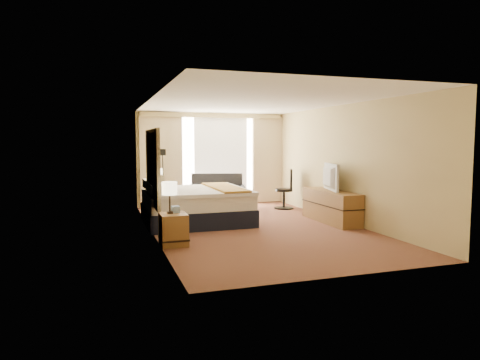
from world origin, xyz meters
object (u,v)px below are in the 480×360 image
object	(u,v)px
loveseat	(217,197)
desk_chair	(286,191)
nightstand_right	(155,208)
television	(326,177)
bed	(196,205)
floor_lamp	(163,167)
lamp_right	(156,175)
nightstand_left	(173,229)
media_dresser	(331,206)
lamp_left	(170,189)

from	to	relation	value
loveseat	desk_chair	distance (m)	1.86
nightstand_right	loveseat	distance (m)	2.16
desk_chair	television	xyz separation A→B (m)	(0.10, -1.94, 0.53)
bed	floor_lamp	xyz separation A→B (m)	(-0.41, 2.09, 0.74)
loveseat	lamp_right	bearing A→B (deg)	-128.71
nightstand_left	floor_lamp	distance (m)	4.10
floor_lamp	lamp_right	world-z (taller)	floor_lamp
bed	television	size ratio (longest dim) A/B	2.13
nightstand_left	desk_chair	size ratio (longest dim) A/B	0.52
bed	loveseat	xyz separation A→B (m)	(0.98, 1.81, -0.09)
bed	loveseat	size ratio (longest dim) A/B	1.34
media_dresser	floor_lamp	xyz separation A→B (m)	(-3.30, 2.94, 0.78)
nightstand_right	lamp_left	size ratio (longest dim) A/B	1.00
media_dresser	lamp_right	bearing A→B (deg)	159.16
bed	lamp_right	world-z (taller)	lamp_right
bed	loveseat	bearing A→B (deg)	61.42
nightstand_left	media_dresser	size ratio (longest dim) A/B	0.31
bed	lamp_left	world-z (taller)	lamp_left
media_dresser	loveseat	world-z (taller)	loveseat
media_dresser	lamp_right	distance (m)	4.00
lamp_left	television	xyz separation A→B (m)	(3.70, 1.16, 0.02)
nightstand_left	bed	bearing A→B (deg)	66.96
nightstand_left	media_dresser	world-z (taller)	media_dresser
bed	desk_chair	xyz separation A→B (m)	(2.74, 1.23, 0.08)
floor_lamp	television	size ratio (longest dim) A/B	1.54
loveseat	lamp_left	xyz separation A→B (m)	(-1.84, -3.68, 0.67)
bed	lamp_left	size ratio (longest dim) A/B	4.03
bed	lamp_left	bearing A→B (deg)	-114.69
nightstand_left	floor_lamp	size ratio (longest dim) A/B	0.34
loveseat	lamp_left	size ratio (longest dim) A/B	3.00
nightstand_right	nightstand_left	bearing A→B (deg)	-90.00
media_dresser	nightstand_right	bearing A→B (deg)	158.60
nightstand_left	media_dresser	xyz separation A→B (m)	(3.70, 1.05, 0.07)
media_dresser	desk_chair	bearing A→B (deg)	94.19
media_dresser	bed	bearing A→B (deg)	163.62
television	desk_chair	bearing A→B (deg)	17.81
desk_chair	lamp_left	size ratio (longest dim) A/B	1.93
media_dresser	lamp_right	world-z (taller)	lamp_right
floor_lamp	television	world-z (taller)	floor_lamp
bed	desk_chair	distance (m)	3.00
media_dresser	bed	xyz separation A→B (m)	(-2.89, 0.85, 0.04)
television	media_dresser	bearing A→B (deg)	-145.15
nightstand_left	lamp_left	world-z (taller)	lamp_left
nightstand_right	media_dresser	xyz separation A→B (m)	(3.70, -1.45, 0.07)
nightstand_right	floor_lamp	size ratio (longest dim) A/B	0.34
nightstand_left	loveseat	world-z (taller)	loveseat
floor_lamp	lamp_left	world-z (taller)	floor_lamp
media_dresser	lamp_right	size ratio (longest dim) A/B	2.85
television	nightstand_left	bearing A→B (deg)	122.81
nightstand_left	bed	distance (m)	2.07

